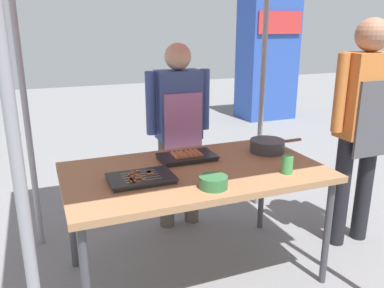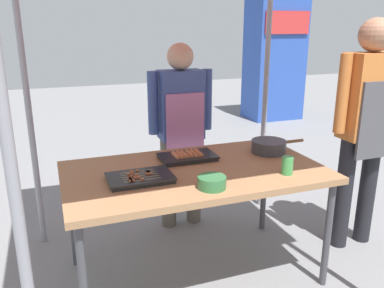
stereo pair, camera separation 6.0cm
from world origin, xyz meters
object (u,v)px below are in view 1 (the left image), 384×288
(stall_table, at_px, (195,177))
(customer_nearby, at_px, (363,116))
(drink_cup_near_edge, at_px, (287,165))
(condiment_bowl, at_px, (213,182))
(vendor_woman, at_px, (179,123))
(tray_grilled_sausages, at_px, (187,157))
(neighbor_stall_right, at_px, (267,59))
(cooking_wok, at_px, (268,145))
(tray_meat_skewers, at_px, (141,178))

(stall_table, bearing_deg, customer_nearby, -1.59)
(drink_cup_near_edge, bearing_deg, condiment_bowl, -175.50)
(vendor_woman, bearing_deg, customer_nearby, 146.59)
(tray_grilled_sausages, xyz_separation_m, neighbor_stall_right, (2.93, 3.74, 0.26))
(neighbor_stall_right, bearing_deg, vendor_woman, -131.04)
(cooking_wok, bearing_deg, stall_table, -167.13)
(stall_table, xyz_separation_m, vendor_woman, (0.15, 0.71, 0.17))
(tray_grilled_sausages, distance_m, neighbor_stall_right, 4.76)
(stall_table, relative_size, customer_nearby, 0.96)
(stall_table, relative_size, drink_cup_near_edge, 14.52)
(tray_grilled_sausages, distance_m, drink_cup_near_edge, 0.66)
(cooking_wok, distance_m, customer_nearby, 0.71)
(vendor_woman, xyz_separation_m, customer_nearby, (1.12, -0.74, 0.12))
(tray_grilled_sausages, xyz_separation_m, drink_cup_near_edge, (0.47, -0.46, 0.04))
(tray_grilled_sausages, xyz_separation_m, tray_meat_skewers, (-0.38, -0.26, -0.00))
(tray_meat_skewers, relative_size, cooking_wok, 0.93)
(tray_meat_skewers, distance_m, customer_nearby, 1.65)
(stall_table, bearing_deg, neighbor_stall_right, 53.06)
(customer_nearby, height_order, neighbor_stall_right, neighbor_stall_right)
(stall_table, relative_size, condiment_bowl, 10.11)
(tray_grilled_sausages, relative_size, cooking_wok, 0.93)
(cooking_wok, distance_m, drink_cup_near_edge, 0.42)
(tray_grilled_sausages, relative_size, customer_nearby, 0.23)
(tray_grilled_sausages, xyz_separation_m, cooking_wok, (0.59, -0.05, 0.03))
(customer_nearby, distance_m, neighbor_stall_right, 4.31)
(condiment_bowl, distance_m, vendor_woman, 1.03)
(tray_grilled_sausages, bearing_deg, tray_meat_skewers, -145.95)
(tray_meat_skewers, relative_size, drink_cup_near_edge, 3.39)
(cooking_wok, bearing_deg, vendor_woman, 129.10)
(tray_grilled_sausages, bearing_deg, cooking_wok, -5.17)
(customer_nearby, relative_size, neighbor_stall_right, 0.81)
(drink_cup_near_edge, height_order, neighbor_stall_right, neighbor_stall_right)
(tray_meat_skewers, relative_size, vendor_woman, 0.25)
(condiment_bowl, xyz_separation_m, customer_nearby, (1.29, 0.27, 0.20))
(condiment_bowl, distance_m, customer_nearby, 1.33)
(drink_cup_near_edge, xyz_separation_m, neighbor_stall_right, (2.46, 4.20, 0.23))
(tray_meat_skewers, distance_m, drink_cup_near_edge, 0.88)
(drink_cup_near_edge, bearing_deg, neighbor_stall_right, 59.59)
(tray_grilled_sausages, bearing_deg, vendor_woman, 76.04)
(stall_table, xyz_separation_m, tray_meat_skewers, (-0.36, -0.07, 0.07))
(tray_meat_skewers, bearing_deg, drink_cup_near_edge, -13.29)
(condiment_bowl, bearing_deg, customer_nearby, 11.97)
(tray_meat_skewers, xyz_separation_m, customer_nearby, (1.63, 0.03, 0.22))
(tray_meat_skewers, distance_m, neighbor_stall_right, 5.20)
(tray_grilled_sausages, height_order, condiment_bowl, condiment_bowl)
(stall_table, relative_size, neighbor_stall_right, 0.78)
(stall_table, distance_m, customer_nearby, 1.30)
(neighbor_stall_right, bearing_deg, cooking_wok, -121.75)
(condiment_bowl, relative_size, vendor_woman, 0.11)
(stall_table, xyz_separation_m, tray_grilled_sausages, (0.02, 0.19, 0.07))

